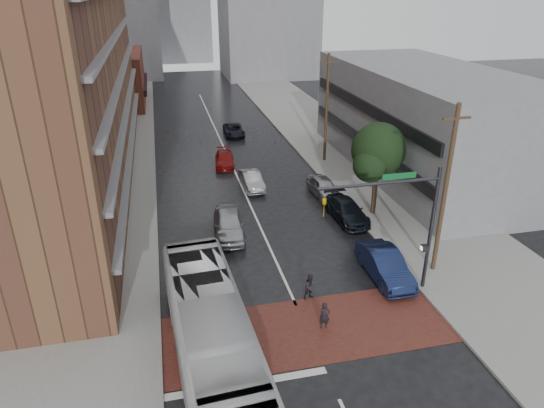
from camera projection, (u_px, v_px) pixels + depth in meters
ground at (310, 336)px, 23.35m from camera, size 160.00×160.00×0.00m
crosswalk at (307, 330)px, 23.79m from camera, size 14.00×5.00×0.02m
sidewalk_west at (104, 174)px, 43.12m from camera, size 9.00×90.00×0.15m
sidewalk_east at (347, 155)px, 47.85m from camera, size 9.00×90.00×0.15m
apartment_block at (41, 6)px, 35.95m from camera, size 10.00×44.00×28.00m
storefront_west at (114, 79)px, 67.31m from camera, size 8.00×16.00×7.00m
building_east at (424, 121)px, 42.61m from camera, size 11.00×26.00×9.00m
distant_tower_center at (180, 2)px, 102.61m from camera, size 12.00×10.00×24.00m
street_tree at (378, 153)px, 33.81m from camera, size 4.20×4.10×6.90m
signal_mast at (408, 214)px, 24.81m from camera, size 6.50×0.30×7.20m
utility_pole_near at (445, 191)px, 26.58m from camera, size 1.60×0.26×10.00m
utility_pole_far at (327, 108)px, 44.31m from camera, size 1.60×0.26×10.00m
transit_bus at (211, 335)px, 20.74m from camera, size 3.68×12.86×3.54m
pedestrian_a at (325, 316)px, 23.64m from camera, size 0.55×0.38×1.45m
pedestrian_b at (311, 287)px, 25.89m from camera, size 0.84×0.73×1.50m
car_travel_a at (229, 224)px, 32.39m from camera, size 2.42×5.12×1.69m
car_travel_b at (252, 180)px, 40.03m from camera, size 1.64×4.21×1.37m
car_travel_c at (225, 159)px, 45.02m from camera, size 2.23×4.46×1.24m
suv_travel at (234, 130)px, 54.04m from camera, size 2.18×4.55×1.25m
car_parked_near at (385, 265)px, 27.72m from camera, size 1.80×5.03×1.65m
car_parked_mid at (347, 210)px, 34.68m from camera, size 2.24×4.98×1.42m
car_parked_far at (324, 187)px, 38.52m from camera, size 2.00×4.47×1.49m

